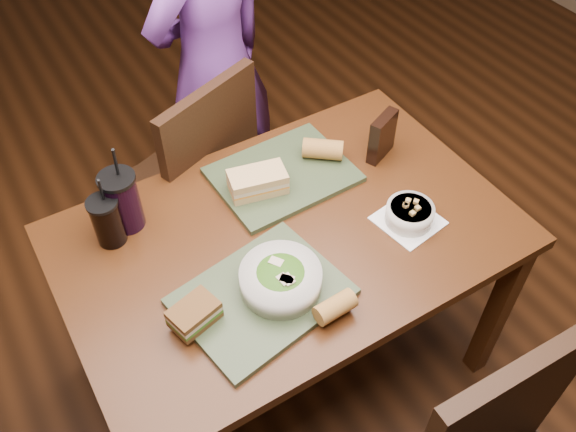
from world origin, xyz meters
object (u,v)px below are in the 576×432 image
object	(u,v)px
cup_berry	(122,201)
tray_near	(262,296)
soup_bowl	(410,214)
baguette_far	(323,149)
salad_bowl	(281,278)
cup_cola	(107,221)
sandwich_near	(194,314)
dining_table	(288,252)
diner	(214,65)
chair_far	(204,173)
baguette_near	(335,307)
chip_bag	(382,136)
sandwich_far	(258,182)
tray_far	(283,175)

from	to	relation	value
cup_berry	tray_near	bearing A→B (deg)	-65.11
soup_bowl	baguette_far	distance (m)	0.36
salad_bowl	cup_cola	bearing A→B (deg)	128.32
sandwich_near	dining_table	bearing A→B (deg)	21.77
diner	cup_cola	bearing A→B (deg)	25.91
chair_far	cup_berry	bearing A→B (deg)	-141.54
salad_bowl	baguette_near	world-z (taller)	salad_bowl
chair_far	baguette_far	size ratio (longest dim) A/B	7.63
cup_berry	baguette_far	bearing A→B (deg)	-6.13
dining_table	tray_near	size ratio (longest dim) A/B	3.10
diner	chip_bag	size ratio (longest dim) A/B	10.06
diner	tray_near	xyz separation A→B (m)	(-0.36, -1.00, -0.02)
sandwich_near	sandwich_far	xyz separation A→B (m)	(0.37, 0.33, 0.01)
soup_bowl	baguette_near	world-z (taller)	baguette_near
tray_near	sandwich_far	size ratio (longest dim) A/B	2.23
soup_bowl	tray_near	bearing A→B (deg)	-178.26
dining_table	baguette_near	size ratio (longest dim) A/B	11.99
tray_near	sandwich_far	bearing A→B (deg)	61.93
chair_far	diner	distance (m)	0.42
diner	tray_far	bearing A→B (deg)	65.53
diner	sandwich_near	size ratio (longest dim) A/B	11.35
chair_far	diner	world-z (taller)	diner
soup_bowl	chair_far	bearing A→B (deg)	115.98
salad_bowl	cup_cola	world-z (taller)	cup_cola
salad_bowl	sandwich_near	size ratio (longest dim) A/B	1.57
salad_bowl	baguette_near	size ratio (longest dim) A/B	2.00
cup_berry	dining_table	bearing A→B (deg)	-35.61
chair_far	sandwich_near	world-z (taller)	chair_far
cup_cola	baguette_far	bearing A→B (deg)	-2.70
diner	baguette_far	size ratio (longest dim) A/B	12.26
dining_table	tray_far	distance (m)	0.25
sandwich_far	chip_bag	xyz separation A→B (m)	(0.43, -0.05, 0.03)
soup_bowl	cup_cola	xyz separation A→B (m)	(-0.77, 0.39, 0.05)
dining_table	sandwich_far	distance (m)	0.23
sandwich_far	cup_cola	distance (m)	0.45
dining_table	baguette_far	xyz separation A→B (m)	(0.26, 0.21, 0.14)
sandwich_near	cup_berry	size ratio (longest dim) A/B	0.48
tray_far	sandwich_near	xyz separation A→B (m)	(-0.47, -0.35, 0.04)
cup_cola	cup_berry	bearing A→B (deg)	30.27
diner	chip_bag	bearing A→B (deg)	91.86
sandwich_far	soup_bowl	bearing A→B (deg)	-45.48
salad_bowl	sandwich_far	bearing A→B (deg)	69.99
soup_bowl	chip_bag	bearing A→B (deg)	69.25
salad_bowl	sandwich_far	xyz separation A→B (m)	(0.13, 0.35, -0.00)
sandwich_near	tray_far	bearing A→B (deg)	36.88
sandwich_near	sandwich_far	world-z (taller)	sandwich_far
tray_far	baguette_near	distance (m)	0.54
tray_near	tray_far	xyz separation A→B (m)	(0.29, 0.37, 0.00)
baguette_far	soup_bowl	bearing A→B (deg)	-78.60
salad_bowl	diner	bearing A→B (deg)	73.13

